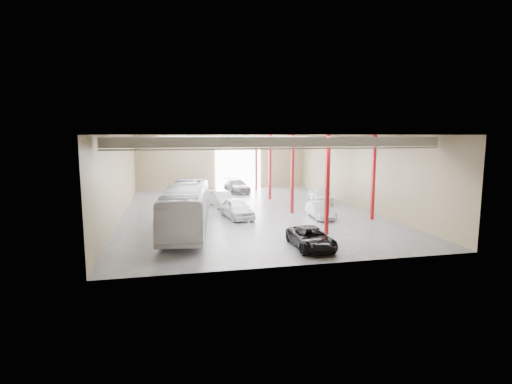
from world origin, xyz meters
name	(u,v)px	position (x,y,z in m)	size (l,w,h in m)	color
depot_shell	(247,157)	(0.13, 0.48, 4.98)	(22.12, 32.12, 7.06)	#494A4F
coach_bus	(186,208)	(-5.77, -6.64, 1.71)	(2.87, 12.25, 3.41)	silver
black_sedan	(311,238)	(1.55, -13.00, 0.65)	(2.16, 4.68, 1.30)	black
car_row_a	(237,208)	(-1.42, -3.00, 0.82)	(1.94, 4.82, 1.64)	white
car_row_b	(221,199)	(-2.00, 2.50, 0.75)	(1.58, 4.53, 1.49)	#BABAC0
car_row_c	(237,186)	(1.15, 12.00, 0.79)	(2.21, 5.44, 1.58)	slate
car_right_near	(320,210)	(5.50, -4.57, 0.69)	(1.47, 4.21, 1.39)	silver
car_right_far	(320,195)	(8.30, 2.65, 0.82)	(1.95, 4.84, 1.65)	white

